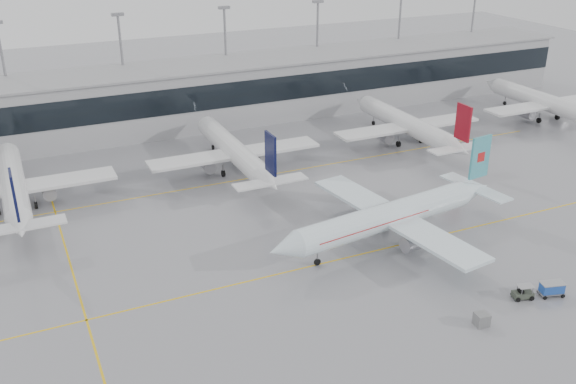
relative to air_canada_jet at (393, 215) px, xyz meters
name	(u,v)px	position (x,y,z in m)	size (l,w,h in m)	color
ground	(327,262)	(-10.72, -1.61, -3.82)	(320.00, 320.00, 0.00)	gray
taxi_line_main	(327,262)	(-10.72, -1.61, -3.82)	(120.00, 0.25, 0.01)	yellow
taxi_line_north	(243,179)	(-10.72, 28.39, -3.82)	(120.00, 0.25, 0.01)	yellow
taxi_line_cross	(68,258)	(-40.72, 13.39, -3.82)	(0.25, 60.00, 0.01)	yellow
terminal	(186,97)	(-10.72, 60.39, 2.18)	(180.00, 15.00, 12.00)	#9A9A9D
terminal_glass	(197,99)	(-10.72, 52.84, 3.68)	(180.00, 0.20, 5.00)	black
terminal_roof	(184,67)	(-10.72, 60.39, 8.38)	(182.00, 16.00, 0.40)	gray
light_masts	(176,55)	(-10.72, 66.39, 9.52)	(156.40, 1.00, 22.60)	gray
air_canada_jet	(393,215)	(0.00, 0.00, 0.00)	(37.77, 30.76, 12.00)	white
parked_jet_b	(13,186)	(-45.72, 32.08, -0.11)	(29.64, 36.96, 11.72)	silver
parked_jet_c	(235,151)	(-10.72, 32.08, -0.11)	(29.64, 36.96, 11.72)	silver
parked_jet_d	(408,124)	(24.28, 32.08, -0.11)	(29.64, 36.96, 11.72)	silver
parked_jet_e	(546,103)	(59.28, 32.08, -0.11)	(29.64, 36.96, 11.72)	silver
baggage_tug	(523,294)	(6.11, -18.35, -3.23)	(3.54, 1.99, 1.68)	#3A4236
baggage_cart	(552,288)	(9.58, -19.28, -2.81)	(3.11, 2.23, 1.74)	gray
gse_unit	(482,319)	(-1.73, -20.49, -3.09)	(1.47, 1.36, 1.47)	slate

